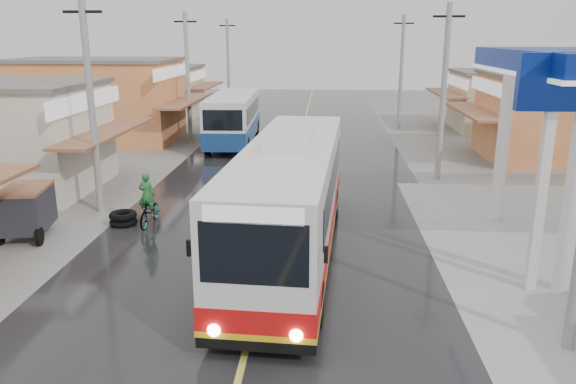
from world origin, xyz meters
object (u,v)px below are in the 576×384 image
cyclist (149,208)px  tyre_stack (123,218)px  tricycle_near (26,209)px  second_bus (233,118)px  coach_bus (291,199)px

cyclist → tyre_stack: size_ratio=2.00×
tricycle_near → tyre_stack: tricycle_near is taller
second_bus → tyre_stack: size_ratio=9.49×
coach_bus → tricycle_near: size_ratio=5.38×
cyclist → tricycle_near: (-3.73, -1.45, 0.34)m
second_bus → coach_bus: bearing=-77.6°
coach_bus → cyclist: (-5.24, 2.58, -1.18)m
cyclist → tyre_stack: bearing=-171.9°
second_bus → cyclist: 15.67m
tyre_stack → cyclist: bearing=5.5°
cyclist → tricycle_near: size_ratio=0.86×
coach_bus → tyre_stack: 6.86m
coach_bus → cyclist: bearing=157.2°
coach_bus → tyre_stack: bearing=161.5°
coach_bus → cyclist: 5.96m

